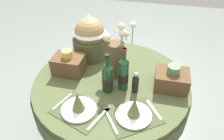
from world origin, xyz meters
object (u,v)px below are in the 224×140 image
object	(u,v)px
wine_bottle_centre	(108,78)
flower_vase	(116,56)
place_setting_left	(78,106)
wine_bottle_left	(124,74)
pepper_mill	(135,83)
woven_basket_side_left	(69,64)
gift_tub_back_left	(90,35)
woven_basket_side_right	(172,79)
place_setting_right	(134,111)
dining_table	(111,93)

from	to	relation	value
wine_bottle_centre	flower_vase	bearing A→B (deg)	85.60
place_setting_left	wine_bottle_left	distance (m)	0.40
place_setting_left	pepper_mill	distance (m)	0.45
woven_basket_side_left	place_setting_left	bearing A→B (deg)	-60.53
place_setting_left	gift_tub_back_left	xyz separation A→B (m)	(-0.12, 0.69, 0.17)
wine_bottle_centre	woven_basket_side_right	xyz separation A→B (m)	(0.46, 0.15, -0.05)
gift_tub_back_left	wine_bottle_left	bearing A→B (deg)	-45.99
place_setting_right	wine_bottle_left	size ratio (longest dim) A/B	1.21
flower_vase	pepper_mill	world-z (taller)	flower_vase
dining_table	gift_tub_back_left	world-z (taller)	gift_tub_back_left
gift_tub_back_left	woven_basket_side_right	distance (m)	0.80
woven_basket_side_right	pepper_mill	bearing A→B (deg)	-157.16
pepper_mill	wine_bottle_centre	bearing A→B (deg)	-169.81
pepper_mill	woven_basket_side_right	bearing A→B (deg)	22.84
wine_bottle_left	woven_basket_side_left	bearing A→B (deg)	168.12
place_setting_left	wine_bottle_left	bearing A→B (deg)	49.95
gift_tub_back_left	place_setting_right	bearing A→B (deg)	-52.93
wine_bottle_left	place_setting_right	bearing A→B (deg)	-65.84
dining_table	pepper_mill	size ratio (longest dim) A/B	7.22
wine_bottle_left	woven_basket_side_left	size ratio (longest dim) A/B	1.43
wine_bottle_centre	woven_basket_side_left	world-z (taller)	wine_bottle_centre
pepper_mill	wine_bottle_left	bearing A→B (deg)	170.50
wine_bottle_centre	pepper_mill	xyz separation A→B (m)	(0.20, 0.04, -0.04)
pepper_mill	woven_basket_side_right	xyz separation A→B (m)	(0.26, 0.11, -0.01)
gift_tub_back_left	woven_basket_side_right	bearing A→B (deg)	-21.92
dining_table	gift_tub_back_left	xyz separation A→B (m)	(-0.27, 0.32, 0.35)
dining_table	place_setting_right	distance (m)	0.45
place_setting_right	pepper_mill	distance (m)	0.25
flower_vase	gift_tub_back_left	world-z (taller)	flower_vase
gift_tub_back_left	woven_basket_side_right	xyz separation A→B (m)	(0.73, -0.29, -0.14)
woven_basket_side_left	flower_vase	bearing A→B (deg)	7.54
wine_bottle_centre	woven_basket_side_right	size ratio (longest dim) A/B	1.29
place_setting_left	woven_basket_side_right	bearing A→B (deg)	32.96
flower_vase	pepper_mill	size ratio (longest dim) A/B	2.71
pepper_mill	flower_vase	bearing A→B (deg)	137.55
pepper_mill	dining_table	bearing A→B (deg)	157.20
dining_table	wine_bottle_centre	world-z (taller)	wine_bottle_centre
dining_table	gift_tub_back_left	size ratio (longest dim) A/B	3.10
gift_tub_back_left	woven_basket_side_left	bearing A→B (deg)	-109.26
wine_bottle_left	pepper_mill	size ratio (longest dim) A/B	2.01
place_setting_left	gift_tub_back_left	size ratio (longest dim) A/B	1.00
gift_tub_back_left	place_setting_left	bearing A→B (deg)	-79.73
wine_bottle_centre	gift_tub_back_left	distance (m)	0.52
flower_vase	wine_bottle_centre	world-z (taller)	flower_vase
place_setting_right	pepper_mill	bearing A→B (deg)	95.93
woven_basket_side_right	wine_bottle_left	bearing A→B (deg)	-165.10
gift_tub_back_left	woven_basket_side_right	world-z (taller)	gift_tub_back_left
wine_bottle_centre	place_setting_right	bearing A→B (deg)	-43.84
place_setting_left	wine_bottle_centre	bearing A→B (deg)	59.39
dining_table	flower_vase	world-z (taller)	flower_vase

